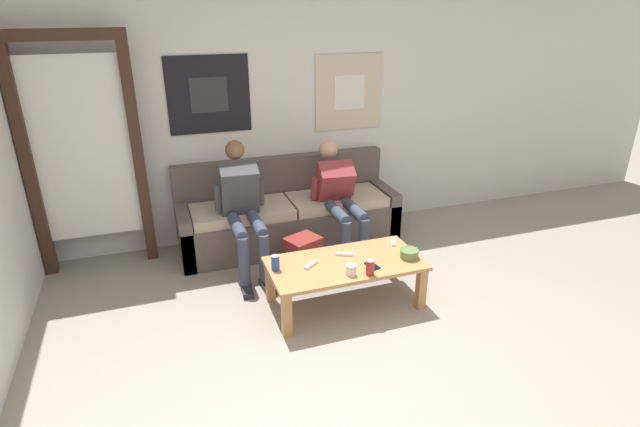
{
  "coord_description": "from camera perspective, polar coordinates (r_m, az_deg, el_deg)",
  "views": [
    {
      "loc": [
        -1.29,
        -2.39,
        2.33
      ],
      "look_at": [
        0.02,
        1.36,
        0.65
      ],
      "focal_mm": 28.0,
      "sensor_mm": 36.0,
      "label": 1
    }
  ],
  "objects": [
    {
      "name": "game_controller_far_center",
      "position": [
        4.16,
        2.76,
        -4.65
      ],
      "size": [
        0.14,
        0.1,
        0.03
      ],
      "color": "white",
      "rests_on": "coffee_table"
    },
    {
      "name": "ground_plane",
      "position": [
        3.58,
        7.26,
        -17.94
      ],
      "size": [
        18.0,
        18.0,
        0.0
      ],
      "primitive_type": "plane",
      "color": "gray"
    },
    {
      "name": "game_controller_near_right",
      "position": [
        4.41,
        8.37,
        -3.21
      ],
      "size": [
        0.09,
        0.15,
        0.03
      ],
      "color": "white",
      "rests_on": "coffee_table"
    },
    {
      "name": "person_seated_adult",
      "position": [
        4.6,
        -8.81,
        0.98
      ],
      "size": [
        0.47,
        0.92,
        1.18
      ],
      "color": "#384256",
      "rests_on": "ground_plane"
    },
    {
      "name": "drink_can_red",
      "position": [
        3.87,
        5.74,
        -6.16
      ],
      "size": [
        0.07,
        0.07,
        0.12
      ],
      "color": "maroon",
      "rests_on": "coffee_table"
    },
    {
      "name": "coffee_table",
      "position": [
        4.09,
        2.87,
        -6.32
      ],
      "size": [
        1.25,
        0.62,
        0.4
      ],
      "color": "#B27F4C",
      "rests_on": "ground_plane"
    },
    {
      "name": "ceramic_bowl",
      "position": [
        4.17,
        10.17,
        -4.47
      ],
      "size": [
        0.16,
        0.16,
        0.08
      ],
      "color": "#607F47",
      "rests_on": "coffee_table"
    },
    {
      "name": "game_controller_near_left",
      "position": [
        3.99,
        -1.07,
        -5.88
      ],
      "size": [
        0.14,
        0.11,
        0.03
      ],
      "color": "white",
      "rests_on": "coffee_table"
    },
    {
      "name": "drink_can_blue",
      "position": [
        3.93,
        -5.12,
        -5.63
      ],
      "size": [
        0.07,
        0.07,
        0.12
      ],
      "color": "#28479E",
      "rests_on": "coffee_table"
    },
    {
      "name": "person_seated_teen",
      "position": [
        4.88,
        2.21,
        2.06
      ],
      "size": [
        0.47,
        1.01,
        1.07
      ],
      "color": "#384256",
      "rests_on": "ground_plane"
    },
    {
      "name": "cell_phone",
      "position": [
        4.02,
        5.99,
        -5.94
      ],
      "size": [
        0.09,
        0.15,
        0.01
      ],
      "color": "black",
      "rests_on": "coffee_table"
    },
    {
      "name": "pillar_candle",
      "position": [
        3.87,
        3.56,
        -6.46
      ],
      "size": [
        0.08,
        0.08,
        0.1
      ],
      "color": "silver",
      "rests_on": "coffee_table"
    },
    {
      "name": "backpack",
      "position": [
        4.62,
        -1.84,
        -4.96
      ],
      "size": [
        0.37,
        0.35,
        0.36
      ],
      "color": "maroon",
      "rests_on": "ground_plane"
    },
    {
      "name": "wall_back",
      "position": [
        5.2,
        -4.53,
        11.17
      ],
      "size": [
        10.0,
        0.07,
        2.55
      ],
      "color": "silver",
      "rests_on": "ground_plane"
    },
    {
      "name": "couch",
      "position": [
        5.17,
        -3.63,
        -0.31
      ],
      "size": [
        2.23,
        0.7,
        0.86
      ],
      "color": "#564C47",
      "rests_on": "ground_plane"
    },
    {
      "name": "door_frame",
      "position": [
        4.88,
        -25.59,
        7.26
      ],
      "size": [
        1.0,
        0.1,
        2.15
      ],
      "color": "#382319",
      "rests_on": "ground_plane"
    }
  ]
}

